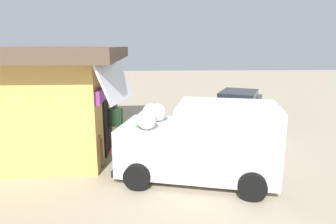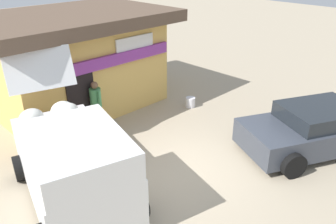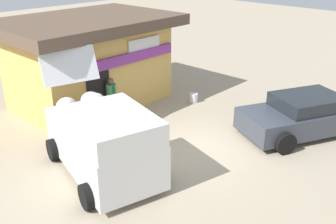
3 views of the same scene
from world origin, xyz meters
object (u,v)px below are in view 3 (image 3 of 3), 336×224
(parked_sedan, at_px, (306,115))
(unloaded_banana_pile, at_px, (68,123))
(customer_bending, at_px, (63,108))
(paint_bucket, at_px, (193,98))
(storefront_bar, at_px, (89,60))
(delivery_van, at_px, (103,140))
(vendor_standing, at_px, (111,97))

(parked_sedan, bearing_deg, unloaded_banana_pile, 132.75)
(customer_bending, relative_size, paint_bucket, 3.78)
(customer_bending, distance_m, paint_bucket, 5.14)
(storefront_bar, xyz_separation_m, paint_bucket, (2.76, -2.78, -1.55))
(customer_bending, bearing_deg, paint_bucket, -14.67)
(delivery_van, xyz_separation_m, paint_bucket, (5.50, 1.63, -0.80))
(paint_bucket, bearing_deg, delivery_van, -163.47)
(delivery_van, bearing_deg, parked_sedan, -24.27)
(delivery_van, height_order, vendor_standing, delivery_van)
(storefront_bar, bearing_deg, paint_bucket, -45.19)
(parked_sedan, distance_m, unloaded_banana_pile, 7.76)
(customer_bending, xyz_separation_m, paint_bucket, (4.93, -1.29, -0.66))
(unloaded_banana_pile, height_order, paint_bucket, unloaded_banana_pile)
(unloaded_banana_pile, bearing_deg, delivery_van, -103.77)
(parked_sedan, relative_size, unloaded_banana_pile, 5.08)
(customer_bending, height_order, paint_bucket, customer_bending)
(storefront_bar, height_order, vendor_standing, storefront_bar)
(storefront_bar, xyz_separation_m, customer_bending, (-2.16, -1.49, -0.89))
(parked_sedan, height_order, vendor_standing, vendor_standing)
(unloaded_banana_pile, xyz_separation_m, paint_bucket, (4.77, -1.36, -0.05))
(storefront_bar, distance_m, delivery_van, 5.25)
(parked_sedan, xyz_separation_m, paint_bucket, (-0.50, 4.34, -0.44))
(vendor_standing, bearing_deg, customer_bending, 163.52)
(storefront_bar, relative_size, vendor_standing, 4.02)
(unloaded_banana_pile, relative_size, paint_bucket, 2.58)
(vendor_standing, height_order, customer_bending, vendor_standing)
(customer_bending, distance_m, unloaded_banana_pile, 0.63)
(delivery_van, bearing_deg, storefront_bar, 58.23)
(unloaded_banana_pile, bearing_deg, vendor_standing, -20.62)
(delivery_van, relative_size, parked_sedan, 0.99)
(delivery_van, relative_size, customer_bending, 3.42)
(delivery_van, xyz_separation_m, customer_bending, (0.57, 2.92, -0.14))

